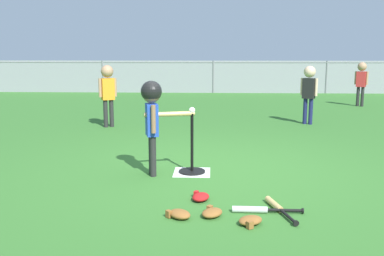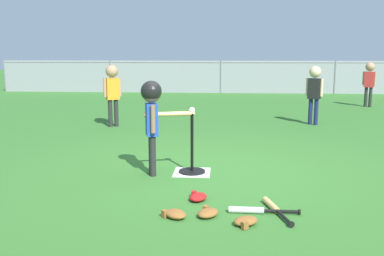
% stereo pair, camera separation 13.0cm
% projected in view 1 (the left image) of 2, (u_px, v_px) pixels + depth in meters
% --- Properties ---
extents(ground_plane, '(60.00, 60.00, 0.00)m').
position_uv_depth(ground_plane, '(215.00, 170.00, 5.30)').
color(ground_plane, '#336B28').
extents(home_plate, '(0.44, 0.44, 0.01)m').
position_uv_depth(home_plate, '(192.00, 172.00, 5.20)').
color(home_plate, white).
rests_on(home_plate, ground_plane).
extents(batting_tee, '(0.32, 0.32, 0.73)m').
position_uv_depth(batting_tee, '(192.00, 163.00, 5.18)').
color(batting_tee, black).
rests_on(batting_tee, ground_plane).
extents(baseball_on_tee, '(0.07, 0.07, 0.07)m').
position_uv_depth(baseball_on_tee, '(192.00, 110.00, 5.07)').
color(baseball_on_tee, white).
rests_on(baseball_on_tee, batting_tee).
extents(batter_child, '(0.62, 0.32, 1.12)m').
position_uv_depth(batter_child, '(152.00, 109.00, 4.95)').
color(batter_child, '#262626').
rests_on(batter_child, ground_plane).
extents(fielder_deep_left, '(0.32, 0.24, 1.20)m').
position_uv_depth(fielder_deep_left, '(108.00, 87.00, 8.24)').
color(fielder_deep_left, '#262626').
rests_on(fielder_deep_left, ground_plane).
extents(fielder_deep_center, '(0.31, 0.24, 1.18)m').
position_uv_depth(fielder_deep_center, '(309.00, 87.00, 8.57)').
color(fielder_deep_center, '#191E4C').
rests_on(fielder_deep_center, ground_plane).
extents(fielder_deep_right, '(0.31, 0.24, 1.18)m').
position_uv_depth(fielder_deep_right, '(361.00, 78.00, 11.45)').
color(fielder_deep_right, '#262626').
rests_on(fielder_deep_right, ground_plane).
extents(spare_bat_silver, '(0.64, 0.07, 0.06)m').
position_uv_depth(spare_bat_silver, '(257.00, 210.00, 3.89)').
color(spare_bat_silver, silver).
rests_on(spare_bat_silver, ground_plane).
extents(spare_bat_wood, '(0.22, 0.62, 0.06)m').
position_uv_depth(spare_bat_wood, '(277.00, 207.00, 3.96)').
color(spare_bat_wood, '#DBB266').
rests_on(spare_bat_wood, ground_plane).
extents(glove_by_plate, '(0.27, 0.27, 0.07)m').
position_uv_depth(glove_by_plate, '(179.00, 214.00, 3.77)').
color(glove_by_plate, brown).
rests_on(glove_by_plate, ground_plane).
extents(glove_near_bats, '(0.22, 0.26, 0.07)m').
position_uv_depth(glove_near_bats, '(201.00, 197.00, 4.22)').
color(glove_near_bats, '#B21919').
rests_on(glove_near_bats, ground_plane).
extents(glove_tossed_aside, '(0.27, 0.26, 0.07)m').
position_uv_depth(glove_tossed_aside, '(250.00, 221.00, 3.62)').
color(glove_tossed_aside, brown).
rests_on(glove_tossed_aside, ground_plane).
extents(glove_outfield_drop, '(0.26, 0.27, 0.07)m').
position_uv_depth(glove_outfield_drop, '(212.00, 213.00, 3.80)').
color(glove_outfield_drop, brown).
rests_on(glove_outfield_drop, ground_plane).
extents(outfield_fence, '(16.06, 0.06, 1.15)m').
position_uv_depth(outfield_fence, '(213.00, 76.00, 15.29)').
color(outfield_fence, slate).
rests_on(outfield_fence, ground_plane).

